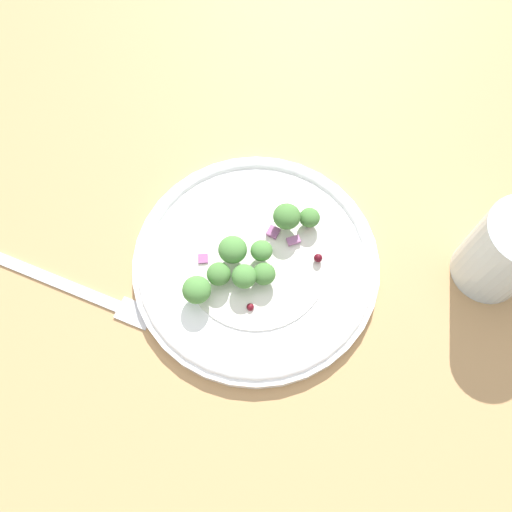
# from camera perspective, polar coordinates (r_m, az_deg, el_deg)

# --- Properties ---
(ground_plane) EXTENTS (1.80, 1.80, 0.02)m
(ground_plane) POSITION_cam_1_polar(r_m,az_deg,el_deg) (0.58, -2.32, -1.08)
(ground_plane) COLOR tan
(plate) EXTENTS (0.26, 0.26, 0.02)m
(plate) POSITION_cam_1_polar(r_m,az_deg,el_deg) (0.56, -0.00, -0.74)
(plate) COLOR white
(plate) RESTS_ON ground_plane
(dressing_pool) EXTENTS (0.15, 0.15, 0.00)m
(dressing_pool) POSITION_cam_1_polar(r_m,az_deg,el_deg) (0.55, -0.00, -0.56)
(dressing_pool) COLOR white
(dressing_pool) RESTS_ON plate
(broccoli_floret_0) EXTENTS (0.02, 0.02, 0.02)m
(broccoli_floret_0) POSITION_cam_1_polar(r_m,az_deg,el_deg) (0.56, 5.71, 4.06)
(broccoli_floret_0) COLOR #8EB77A
(broccoli_floret_0) RESTS_ON plate
(broccoli_floret_1) EXTENTS (0.03, 0.03, 0.03)m
(broccoli_floret_1) POSITION_cam_1_polar(r_m,az_deg,el_deg) (0.55, 3.08, 4.46)
(broccoli_floret_1) COLOR #9EC684
(broccoli_floret_1) RESTS_ON plate
(broccoli_floret_2) EXTENTS (0.02, 0.02, 0.02)m
(broccoli_floret_2) POSITION_cam_1_polar(r_m,az_deg,el_deg) (0.53, 0.86, -1.94)
(broccoli_floret_2) COLOR #ADD18E
(broccoli_floret_2) RESTS_ON plate
(broccoli_floret_3) EXTENTS (0.02, 0.02, 0.02)m
(broccoli_floret_3) POSITION_cam_1_polar(r_m,az_deg,el_deg) (0.54, 0.59, 0.55)
(broccoli_floret_3) COLOR #ADD18E
(broccoli_floret_3) RESTS_ON plate
(broccoli_floret_4) EXTENTS (0.03, 0.03, 0.03)m
(broccoli_floret_4) POSITION_cam_1_polar(r_m,az_deg,el_deg) (0.53, -6.32, -3.62)
(broccoli_floret_4) COLOR #8EB77A
(broccoli_floret_4) RESTS_ON plate
(broccoli_floret_5) EXTENTS (0.03, 0.03, 0.03)m
(broccoli_floret_5) POSITION_cam_1_polar(r_m,az_deg,el_deg) (0.53, -2.47, 0.31)
(broccoli_floret_5) COLOR #8EB77A
(broccoli_floret_5) RESTS_ON plate
(broccoli_floret_6) EXTENTS (0.02, 0.02, 0.03)m
(broccoli_floret_6) POSITION_cam_1_polar(r_m,az_deg,el_deg) (0.53, -1.27, -2.20)
(broccoli_floret_6) COLOR #9EC684
(broccoli_floret_6) RESTS_ON plate
(broccoli_floret_7) EXTENTS (0.02, 0.02, 0.02)m
(broccoli_floret_7) POSITION_cam_1_polar(r_m,az_deg,el_deg) (0.53, -3.97, -1.95)
(broccoli_floret_7) COLOR #9EC684
(broccoli_floret_7) RESTS_ON plate
(cranberry_0) EXTENTS (0.01, 0.01, 0.01)m
(cranberry_0) POSITION_cam_1_polar(r_m,az_deg,el_deg) (0.53, -0.61, -5.44)
(cranberry_0) COLOR maroon
(cranberry_0) RESTS_ON plate
(cranberry_1) EXTENTS (0.01, 0.01, 0.01)m
(cranberry_1) POSITION_cam_1_polar(r_m,az_deg,el_deg) (0.55, 6.62, -0.22)
(cranberry_1) COLOR #4C0A14
(cranberry_1) RESTS_ON plate
(cranberry_2) EXTENTS (0.01, 0.01, 0.01)m
(cranberry_2) POSITION_cam_1_polar(r_m,az_deg,el_deg) (0.56, 5.71, 3.44)
(cranberry_2) COLOR maroon
(cranberry_2) RESTS_ON plate
(onion_bit_0) EXTENTS (0.02, 0.02, 0.00)m
(onion_bit_0) POSITION_cam_1_polar(r_m,az_deg,el_deg) (0.56, 1.73, 2.71)
(onion_bit_0) COLOR #934C84
(onion_bit_0) RESTS_ON plate
(onion_bit_1) EXTENTS (0.01, 0.01, 0.00)m
(onion_bit_1) POSITION_cam_1_polar(r_m,az_deg,el_deg) (0.56, -5.64, -0.31)
(onion_bit_1) COLOR #934C84
(onion_bit_1) RESTS_ON plate
(onion_bit_2) EXTENTS (0.01, 0.02, 0.00)m
(onion_bit_2) POSITION_cam_1_polar(r_m,az_deg,el_deg) (0.56, 4.01, 1.67)
(onion_bit_2) COLOR #A35B93
(onion_bit_2) RESTS_ON plate
(fork) EXTENTS (0.16, 0.12, 0.01)m
(fork) POSITION_cam_1_polar(r_m,az_deg,el_deg) (0.58, -18.20, -3.54)
(fork) COLOR silver
(fork) RESTS_ON ground_plane
(water_glass) EXTENTS (0.07, 0.07, 0.10)m
(water_glass) POSITION_cam_1_polar(r_m,az_deg,el_deg) (0.57, 24.98, 0.39)
(water_glass) COLOR silver
(water_glass) RESTS_ON ground_plane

